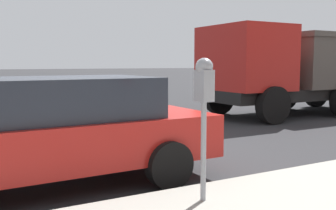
% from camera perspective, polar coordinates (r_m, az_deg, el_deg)
% --- Properties ---
extents(ground_plane, '(220.00, 220.00, 0.00)m').
position_cam_1_polar(ground_plane, '(6.71, -11.86, -8.38)').
color(ground_plane, '#2B2B2D').
extents(parking_meter, '(0.21, 0.19, 1.57)m').
position_cam_1_polar(parking_meter, '(4.24, 5.24, 1.85)').
color(parking_meter, gray).
rests_on(parking_meter, sidewalk).
extents(car_red, '(2.15, 4.84, 1.47)m').
position_cam_1_polar(car_red, '(5.50, -17.83, -3.44)').
color(car_red, '#B21E19').
rests_on(car_red, ground_plane).
extents(dump_truck, '(2.78, 6.59, 2.75)m').
position_cam_1_polar(dump_truck, '(13.55, 18.63, 5.25)').
color(dump_truck, black).
rests_on(dump_truck, ground_plane).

